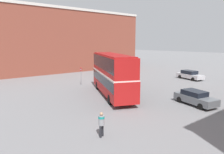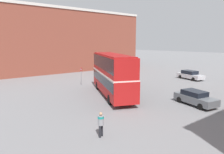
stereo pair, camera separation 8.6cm
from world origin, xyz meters
name	(u,v)px [view 1 (the left image)]	position (x,y,z in m)	size (l,w,h in m)	color
ground_plane	(114,98)	(0.00, 0.00, 0.00)	(240.00, 240.00, 0.00)	slate
building_row_left	(58,41)	(-26.50, 4.72, 6.73)	(10.91, 38.36, 13.45)	brown
double_decker_bus	(112,72)	(-1.26, 0.70, 2.82)	(11.44, 6.77, 4.93)	red
pedestrian_foreground	(101,122)	(6.97, -6.50, 1.06)	(0.57, 0.57, 1.72)	#232328
parked_car_kerb_near	(195,98)	(6.95, 5.07, 0.75)	(4.55, 2.52, 1.47)	slate
parked_car_kerb_far	(190,75)	(-1.52, 17.95, 0.77)	(4.95, 2.68, 1.52)	silver
no_entry_sign	(81,74)	(-8.66, 0.57, 1.75)	(0.57, 0.08, 2.66)	gray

